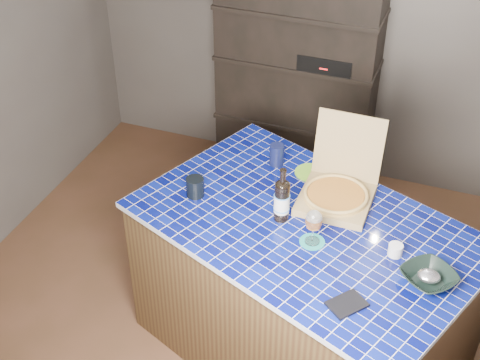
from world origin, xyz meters
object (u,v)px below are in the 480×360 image
at_px(mead_bottle, 282,200).
at_px(wine_glass, 314,221).
at_px(bowl, 429,277).
at_px(kitchen_island, 302,290).
at_px(pizza_box, 337,192).
at_px(dvd_case, 347,304).

relative_size(mead_bottle, wine_glass, 1.62).
bearing_deg(bowl, kitchen_island, 162.28).
bearing_deg(pizza_box, dvd_case, -72.10).
distance_m(kitchen_island, wine_glass, 0.65).
height_order(pizza_box, wine_glass, pizza_box).
relative_size(pizza_box, wine_glass, 2.38).
relative_size(pizza_box, mead_bottle, 1.46).
distance_m(dvd_case, bowl, 0.44).
bearing_deg(kitchen_island, pizza_box, 91.71).
relative_size(wine_glass, bowl, 0.81).
height_order(wine_glass, dvd_case, wine_glass).
distance_m(wine_glass, bowl, 0.61).
distance_m(kitchen_island, mead_bottle, 0.64).
distance_m(pizza_box, bowl, 0.74).
bearing_deg(pizza_box, bowl, -39.24).
xyz_separation_m(pizza_box, mead_bottle, (-0.24, -0.26, 0.07)).
bearing_deg(kitchen_island, dvd_case, -34.13).
distance_m(wine_glass, dvd_case, 0.47).
bearing_deg(mead_bottle, dvd_case, -46.00).
relative_size(wine_glass, dvd_case, 1.16).
distance_m(pizza_box, wine_glass, 0.40).
height_order(mead_bottle, wine_glass, mead_bottle).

